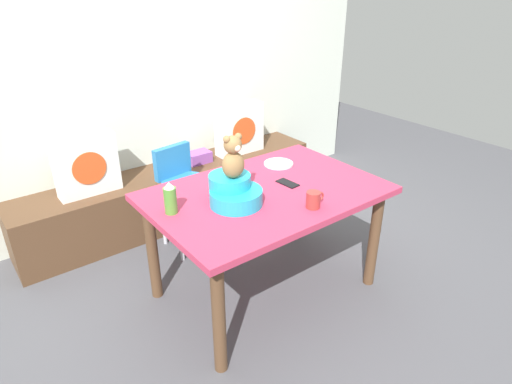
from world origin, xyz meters
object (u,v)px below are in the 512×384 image
Objects in this scene: coffee_mug at (314,200)px; dinner_plate_near at (278,164)px; pillow_floral_left at (86,165)px; pillow_floral_right at (239,129)px; highchair at (184,185)px; book_stack at (199,157)px; teddy_bear at (233,158)px; infant_seat_teal at (234,192)px; dining_table at (266,205)px; cell_phone at (288,183)px; ketchup_bottle at (170,198)px.

coffee_mug is 0.60× the size of dinner_plate_near.
dinner_plate_near is (0.24, 0.59, -0.04)m from coffee_mug.
pillow_floral_left is 1.35m from pillow_floral_right.
dinner_plate_near is at bearing -48.73° from highchair.
dinner_plate_near is (0.08, -0.96, 0.24)m from book_stack.
pillow_floral_right is 1.76× the size of teddy_bear.
infant_seat_teal is at bearing 135.94° from coffee_mug.
dining_table is at bearing -140.52° from dinner_plate_near.
book_stack is 1.67× the size of coffee_mug.
coffee_mug reaches higher than book_stack.
pillow_floral_right is at bearing -2.87° from book_stack.
coffee_mug is (-0.16, -1.55, 0.28)m from book_stack.
teddy_bear reaches higher than infant_seat_teal.
book_stack is (-0.42, 0.02, -0.17)m from pillow_floral_right.
book_stack is 0.99m from dinner_plate_near.
infant_seat_teal is 1.65× the size of dinner_plate_near.
dining_table is (-0.66, -1.20, -0.04)m from pillow_floral_right.
coffee_mug reaches higher than cell_phone.
coffee_mug is 0.33m from cell_phone.
ketchup_bottle is at bearing -138.43° from pillow_floral_right.
teddy_bear is at bearing 135.99° from coffee_mug.
dinner_plate_near is (0.56, 0.28, -0.27)m from teddy_bear.
pillow_floral_left is 2.20× the size of book_stack.
book_stack is at bearing 48.91° from highchair.
pillow_floral_left is 1.38m from dinner_plate_near.
ketchup_bottle is (-1.24, -1.10, 0.15)m from pillow_floral_right.
teddy_bear is 1.35× the size of ketchup_bottle.
infant_seat_teal reaches higher than coffee_mug.
highchair is (0.55, -0.42, -0.16)m from pillow_floral_left.
book_stack is at bearing 81.27° from cell_phone.
teddy_bear is (0.45, -1.22, 0.34)m from pillow_floral_left.
ketchup_bottle reaches higher than infant_seat_teal.
pillow_floral_left is 2.38× the size of ketchup_bottle.
coffee_mug is at bearing -63.24° from pillow_floral_left.
ketchup_bottle is at bearing -126.27° from book_stack.
ketchup_bottle is 0.92× the size of dinner_plate_near.
teddy_bear reaches higher than coffee_mug.
dinner_plate_near is (0.90, 0.16, -0.08)m from ketchup_bottle.
dining_table is at bearing 171.97° from cell_phone.
infant_seat_teal reaches higher than dinner_plate_near.
highchair is 6.58× the size of coffee_mug.
cell_phone is (0.41, 0.01, -0.07)m from infant_seat_teal.
dining_table is at bearing 103.19° from coffee_mug.
cell_phone is (-0.08, -1.23, 0.24)m from book_stack.
dining_table is at bearing -118.75° from pillow_floral_right.
dining_table is (-0.24, -1.22, 0.14)m from book_stack.
ketchup_bottle is at bearing -122.85° from highchair.
teddy_bear is at bearing -19.01° from ketchup_bottle.
highchair is at bearing 131.27° from dinner_plate_near.
cell_phone is at bearing -119.72° from dinner_plate_near.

